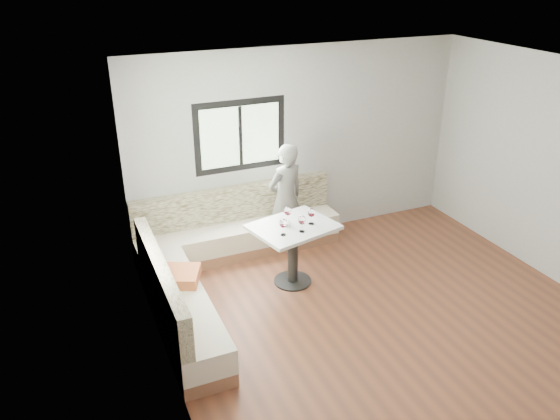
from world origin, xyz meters
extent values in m
cube|color=brown|center=(0.00, 0.00, 0.00)|extent=(5.00, 5.00, 0.01)
cube|color=white|center=(0.00, 0.00, 2.80)|extent=(5.00, 5.00, 0.01)
cube|color=#B7B7B2|center=(0.00, 2.50, 1.40)|extent=(5.00, 0.01, 2.80)
cube|color=#B7B7B2|center=(-2.50, 0.00, 1.40)|extent=(0.01, 5.00, 2.80)
cube|color=black|center=(-0.90, 2.49, 1.65)|extent=(1.30, 0.02, 1.00)
cube|color=black|center=(-2.49, 0.90, 1.65)|extent=(0.02, 1.30, 1.00)
cube|color=#976347|center=(-1.05, 2.23, 0.08)|extent=(2.90, 0.55, 0.16)
cube|color=beige|center=(-1.05, 2.23, 0.30)|extent=(2.90, 0.55, 0.29)
cube|color=beige|center=(-1.05, 2.43, 0.70)|extent=(2.90, 0.14, 0.50)
cube|color=#976347|center=(-2.23, 0.82, 0.08)|extent=(0.55, 2.25, 0.16)
cube|color=beige|center=(-2.23, 0.82, 0.30)|extent=(0.55, 2.25, 0.29)
cube|color=beige|center=(-2.43, 0.82, 0.70)|extent=(0.14, 2.25, 0.50)
cube|color=#CE422E|center=(-2.15, 1.12, 0.51)|extent=(0.56, 0.56, 0.13)
cylinder|color=black|center=(-0.67, 1.24, 0.01)|extent=(0.49, 0.49, 0.02)
cylinder|color=black|center=(-0.67, 1.24, 0.39)|extent=(0.13, 0.13, 0.78)
cube|color=white|center=(-0.67, 1.24, 0.80)|extent=(1.15, 0.99, 0.04)
imported|color=slate|center=(-0.40, 2.08, 0.80)|extent=(0.66, 0.52, 1.59)
cylinder|color=white|center=(-0.76, 1.27, 0.84)|extent=(0.10, 0.10, 0.04)
sphere|color=black|center=(-0.74, 1.29, 0.85)|extent=(0.02, 0.02, 0.02)
sphere|color=black|center=(-0.77, 1.28, 0.85)|extent=(0.02, 0.02, 0.02)
sphere|color=black|center=(-0.75, 1.26, 0.85)|extent=(0.02, 0.02, 0.02)
cylinder|color=white|center=(-0.89, 1.05, 0.83)|extent=(0.07, 0.07, 0.01)
cylinder|color=white|center=(-0.89, 1.05, 0.88)|extent=(0.01, 0.01, 0.09)
ellipsoid|color=white|center=(-0.89, 1.05, 0.98)|extent=(0.10, 0.10, 0.11)
cylinder|color=#49030B|center=(-0.89, 1.05, 0.95)|extent=(0.07, 0.07, 0.02)
cylinder|color=white|center=(-0.65, 1.04, 0.83)|extent=(0.07, 0.07, 0.01)
cylinder|color=white|center=(-0.65, 1.04, 0.88)|extent=(0.01, 0.01, 0.09)
ellipsoid|color=white|center=(-0.65, 1.04, 0.98)|extent=(0.10, 0.10, 0.11)
cylinder|color=#49030B|center=(-0.65, 1.04, 0.95)|extent=(0.07, 0.07, 0.02)
cylinder|color=white|center=(-0.45, 1.18, 0.83)|extent=(0.07, 0.07, 0.01)
cylinder|color=white|center=(-0.45, 1.18, 0.88)|extent=(0.01, 0.01, 0.09)
ellipsoid|color=white|center=(-0.45, 1.18, 0.98)|extent=(0.10, 0.10, 0.11)
cylinder|color=#49030B|center=(-0.45, 1.18, 0.95)|extent=(0.07, 0.07, 0.02)
cylinder|color=white|center=(-0.70, 1.34, 0.83)|extent=(0.07, 0.07, 0.01)
cylinder|color=white|center=(-0.70, 1.34, 0.88)|extent=(0.01, 0.01, 0.09)
ellipsoid|color=white|center=(-0.70, 1.34, 0.98)|extent=(0.10, 0.10, 0.11)
cylinder|color=#49030B|center=(-0.70, 1.34, 0.95)|extent=(0.07, 0.07, 0.02)
camera|label=1|loc=(-3.22, -4.27, 3.87)|focal=35.00mm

